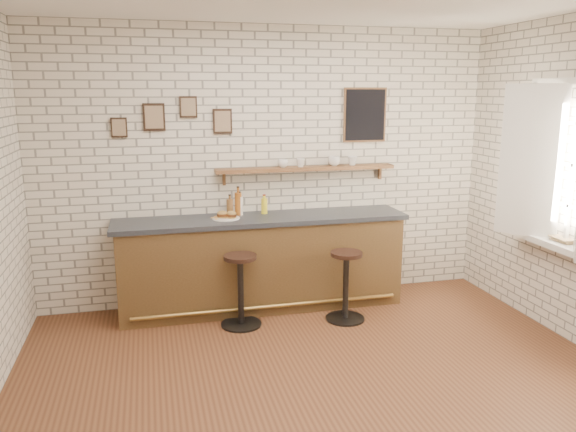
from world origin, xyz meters
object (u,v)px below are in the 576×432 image
bitters_bottle_white (240,205)px  book_upper (556,239)px  shelf_cup_b (300,163)px  book_lower (558,242)px  bitters_bottle_amber (238,203)px  shelf_cup_a (283,163)px  bar_stool_left (241,288)px  bar_stool_right (346,284)px  shelf_cup_c (334,161)px  bar_counter (262,262)px  shelf_cup_d (352,161)px  condiment_bottle_yellow (264,206)px  sandwich_plate (226,218)px  ciabatta_sandwich (227,214)px  bitters_bottle_brown (230,207)px

bitters_bottle_white → book_upper: (2.73, -1.53, -0.15)m
shelf_cup_b → book_lower: bearing=-110.3°
bitters_bottle_amber → shelf_cup_a: (0.51, 0.05, 0.41)m
bar_stool_left → shelf_cup_a: 1.44m
bar_stool_right → shelf_cup_c: 1.39m
bar_counter → shelf_cup_c: shelf_cup_c is taller
bitters_bottle_amber → bitters_bottle_white: bearing=0.0°
bitters_bottle_amber → book_upper: bitters_bottle_amber is taller
shelf_cup_c → shelf_cup_d: bearing=-69.2°
bar_stool_right → shelf_cup_d: (0.32, 0.76, 1.16)m
bar_stool_left → shelf_cup_c: shelf_cup_c is taller
shelf_cup_c → shelf_cup_d: size_ratio=1.25×
bitters_bottle_amber → bar_stool_right: bitters_bottle_amber is taller
condiment_bottle_yellow → book_upper: (2.47, -1.53, -0.14)m
shelf_cup_d → book_lower: size_ratio=0.50×
bar_counter → shelf_cup_a: shelf_cup_a is taller
shelf_cup_c → bitters_bottle_amber: bearing=113.5°
condiment_bottle_yellow → shelf_cup_c: shelf_cup_c is taller
bar_stool_right → bar_counter: bearing=143.7°
bitters_bottle_white → bar_stool_right: bearing=-36.1°
condiment_bottle_yellow → bar_stool_left: bearing=-122.0°
bitters_bottle_white → shelf_cup_a: size_ratio=2.27×
sandwich_plate → shelf_cup_d: 1.57m
bar_counter → book_upper: size_ratio=12.60×
ciabatta_sandwich → shelf_cup_d: size_ratio=2.00×
sandwich_plate → shelf_cup_a: size_ratio=2.49×
sandwich_plate → shelf_cup_c: size_ratio=2.07×
shelf_cup_d → ciabatta_sandwich: bearing=-159.1°
bar_stool_right → sandwich_plate: bearing=154.4°
sandwich_plate → shelf_cup_c: shelf_cup_c is taller
shelf_cup_b → ciabatta_sandwich: bearing=121.7°
condiment_bottle_yellow → book_upper: bearing=-31.8°
bitters_bottle_white → book_upper: bitters_bottle_white is taller
bitters_bottle_brown → shelf_cup_d: size_ratio=2.09×
book_lower → condiment_bottle_yellow: bearing=142.6°
book_upper → ciabatta_sandwich: bearing=157.3°
shelf_cup_a → book_lower: 2.83m
bar_stool_right → shelf_cup_d: bearing=66.8°
shelf_cup_b → book_lower: 2.67m
ciabatta_sandwich → shelf_cup_c: 1.35m
bitters_bottle_white → shelf_cup_b: bearing=4.3°
shelf_cup_c → bar_stool_left: bearing=139.5°
bar_counter → sandwich_plate: (-0.38, -0.01, 0.51)m
bar_stool_left → shelf_cup_d: 1.92m
ciabatta_sandwich → bitters_bottle_white: size_ratio=0.85×
ciabatta_sandwich → bar_stool_right: 1.42m
shelf_cup_b → shelf_cup_c: (0.39, 0.00, 0.01)m
shelf_cup_b → book_upper: (2.05, -1.58, -0.59)m
condiment_bottle_yellow → shelf_cup_b: (0.42, 0.05, 0.45)m
bitters_bottle_brown → shelf_cup_a: (0.60, 0.05, 0.44)m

